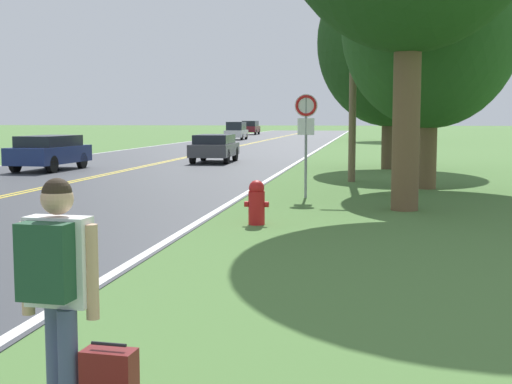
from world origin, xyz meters
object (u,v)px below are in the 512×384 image
object	(u,v)px
car_dark_blue_hatchback_mid_near	(50,151)
car_white_van_receding	(236,131)
car_maroon_suv_distant	(250,127)
tree_far_back	(431,26)
fire_hydrant	(257,202)
traffic_sign	(306,120)
tree_left_verge	(391,42)
car_dark_grey_hatchback_mid_far	(215,147)
hitchhiker_person	(56,275)
tree_behind_sign	(388,68)

from	to	relation	value
car_dark_blue_hatchback_mid_near	car_white_van_receding	bearing A→B (deg)	2.80
car_maroon_suv_distant	car_dark_blue_hatchback_mid_near	bearing A→B (deg)	-178.29
car_white_van_receding	tree_far_back	bearing A→B (deg)	-162.92
fire_hydrant	car_white_van_receding	distance (m)	55.04
fire_hydrant	car_white_van_receding	world-z (taller)	car_white_van_receding
traffic_sign	car_dark_blue_hatchback_mid_near	world-z (taller)	traffic_sign
tree_left_verge	car_white_van_receding	size ratio (longest dim) A/B	2.21
car_maroon_suv_distant	traffic_sign	bearing A→B (deg)	-169.61
tree_far_back	traffic_sign	bearing A→B (deg)	-138.34
tree_far_back	car_white_van_receding	bearing A→B (deg)	107.46
tree_far_back	car_dark_blue_hatchback_mid_near	xyz separation A→B (m)	(-14.46, 5.22, -4.03)
tree_left_verge	car_maroon_suv_distant	size ratio (longest dim) A/B	1.96
car_dark_grey_hatchback_mid_far	car_maroon_suv_distant	size ratio (longest dim) A/B	0.90
hitchhiker_person	car_dark_blue_hatchback_mid_near	size ratio (longest dim) A/B	0.40
traffic_sign	car_dark_grey_hatchback_mid_far	xyz separation A→B (m)	(-5.62, 14.35, -1.33)
car_dark_blue_hatchback_mid_near	traffic_sign	bearing A→B (deg)	-123.86
traffic_sign	car_dark_grey_hatchback_mid_far	size ratio (longest dim) A/B	0.69
hitchhiker_person	tree_far_back	world-z (taller)	tree_far_back
hitchhiker_person	fire_hydrant	world-z (taller)	hitchhiker_person
fire_hydrant	car_dark_grey_hatchback_mid_far	xyz separation A→B (m)	(-5.09, 19.25, 0.29)
fire_hydrant	tree_far_back	xyz separation A→B (m)	(3.92, 7.92, 4.35)
traffic_sign	car_dark_grey_hatchback_mid_far	bearing A→B (deg)	111.41
tree_left_verge	tree_far_back	size ratio (longest dim) A/B	1.11
hitchhiker_person	tree_left_verge	bearing A→B (deg)	-1.69
fire_hydrant	traffic_sign	world-z (taller)	traffic_sign
fire_hydrant	tree_far_back	world-z (taller)	tree_far_back
car_dark_blue_hatchback_mid_near	car_maroon_suv_distant	xyz separation A→B (m)	(-2.20, 61.97, 0.16)
car_dark_grey_hatchback_mid_far	car_white_van_receding	xyz separation A→B (m)	(-5.49, 34.76, 0.15)
car_white_van_receding	car_maroon_suv_distant	size ratio (longest dim) A/B	0.89
tree_far_back	car_dark_blue_hatchback_mid_near	distance (m)	15.89
traffic_sign	car_dark_blue_hatchback_mid_near	xyz separation A→B (m)	(-11.08, 8.23, -1.30)
car_dark_grey_hatchback_mid_far	car_dark_blue_hatchback_mid_near	bearing A→B (deg)	-43.32
hitchhiker_person	car_maroon_suv_distant	distance (m)	85.45
tree_behind_sign	car_dark_grey_hatchback_mid_far	xyz separation A→B (m)	(-8.86, -34.45, -5.95)
car_dark_blue_hatchback_mid_near	car_dark_grey_hatchback_mid_far	world-z (taller)	car_dark_blue_hatchback_mid_near
tree_behind_sign	car_dark_blue_hatchback_mid_near	xyz separation A→B (m)	(-14.31, -40.56, -5.91)
hitchhiker_person	car_white_van_receding	distance (m)	64.28
traffic_sign	car_maroon_suv_distant	size ratio (longest dim) A/B	0.62
fire_hydrant	traffic_sign	size ratio (longest dim) A/B	0.32
traffic_sign	car_dark_blue_hatchback_mid_near	distance (m)	13.86
car_white_van_receding	car_maroon_suv_distant	distance (m)	21.20
car_dark_blue_hatchback_mid_near	hitchhiker_person	bearing A→B (deg)	-151.94
hitchhiker_person	tree_behind_sign	xyz separation A→B (m)	(3.67, 63.07, 5.64)
fire_hydrant	car_maroon_suv_distant	bearing A→B (deg)	99.63
hitchhiker_person	car_white_van_receding	world-z (taller)	car_white_van_receding
tree_left_verge	tree_far_back	distance (m)	8.33
car_white_van_receding	car_maroon_suv_distant	xyz separation A→B (m)	(-2.16, 21.09, 0.04)
fire_hydrant	tree_behind_sign	world-z (taller)	tree_behind_sign
hitchhiker_person	traffic_sign	distance (m)	14.32
traffic_sign	tree_left_verge	size ratio (longest dim) A/B	0.32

